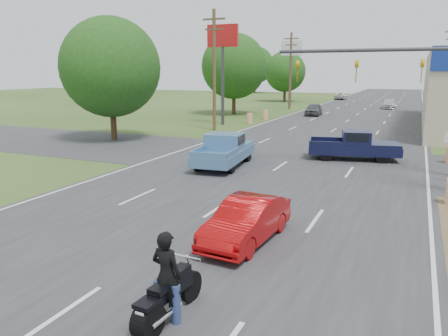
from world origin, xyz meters
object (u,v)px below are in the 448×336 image
at_px(rider, 167,279).
at_px(distant_car_silver, 389,104).
at_px(blue_pickup, 225,150).
at_px(distant_car_white, 341,96).
at_px(motorcycle, 166,300).
at_px(navy_pickup, 356,145).
at_px(distant_car_grey, 314,109).
at_px(red_convertible, 246,221).

height_order(rider, distant_car_silver, rider).
distance_m(rider, blue_pickup, 15.09).
relative_size(distant_car_silver, distant_car_white, 1.01).
relative_size(motorcycle, navy_pickup, 0.42).
relative_size(navy_pickup, distant_car_white, 1.22).
height_order(distant_car_grey, distant_car_silver, distant_car_grey).
distance_m(distant_car_silver, distant_car_white, 19.94).
bearing_deg(distant_car_grey, navy_pickup, -76.19).
distance_m(motorcycle, distant_car_white, 75.66).
distance_m(motorcycle, navy_pickup, 18.91).
distance_m(navy_pickup, distant_car_grey, 26.07).
height_order(red_convertible, rider, rider).
bearing_deg(rider, motorcycle, 90.00).
xyz_separation_m(distant_car_grey, distant_car_silver, (7.34, 13.85, -0.05)).
bearing_deg(distant_car_grey, distant_car_silver, 58.22).
distance_m(red_convertible, blue_pickup, 10.84).
relative_size(distant_car_grey, distant_car_silver, 0.92).
relative_size(red_convertible, rider, 2.15).
height_order(red_convertible, motorcycle, red_convertible).
bearing_deg(motorcycle, red_convertible, 94.95).
relative_size(motorcycle, rider, 1.22).
bearing_deg(distant_car_silver, distant_car_grey, -120.20).
xyz_separation_m(motorcycle, navy_pickup, (1.25, 18.86, 0.34)).
xyz_separation_m(navy_pickup, distant_car_grey, (-7.91, 24.84, -0.15)).
relative_size(rider, navy_pickup, 0.34).
xyz_separation_m(blue_pickup, distant_car_white, (-3.69, 60.86, -0.27)).
bearing_deg(motorcycle, navy_pickup, 90.57).
bearing_deg(navy_pickup, distant_car_white, 178.18).
bearing_deg(distant_car_silver, red_convertible, -93.07).
bearing_deg(distant_car_silver, motorcycle, -92.96).
bearing_deg(distant_car_white, distant_car_grey, 88.58).
relative_size(motorcycle, distant_car_silver, 0.50).
xyz_separation_m(blue_pickup, distant_car_grey, (-1.68, 29.39, -0.19)).
bearing_deg(blue_pickup, red_convertible, -68.65).
height_order(motorcycle, distant_car_white, distant_car_white).
height_order(navy_pickup, distant_car_grey, navy_pickup).
relative_size(navy_pickup, distant_car_silver, 1.20).
distance_m(rider, distant_car_white, 75.60).
relative_size(motorcycle, blue_pickup, 0.41).
distance_m(blue_pickup, navy_pickup, 7.72).
bearing_deg(red_convertible, distant_car_silver, 93.50).
xyz_separation_m(motorcycle, distant_car_silver, (0.68, 57.55, 0.14)).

